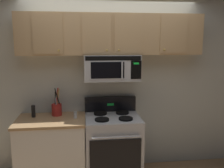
# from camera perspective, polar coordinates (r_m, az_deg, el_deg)

# --- Properties ---
(back_wall) EXTENTS (5.20, 0.10, 2.70)m
(back_wall) POSITION_cam_1_polar(r_m,az_deg,el_deg) (3.64, -0.57, 0.81)
(back_wall) COLOR silver
(back_wall) RESTS_ON ground_plane
(stove_range) EXTENTS (0.76, 0.69, 1.12)m
(stove_range) POSITION_cam_1_polar(r_m,az_deg,el_deg) (3.55, 0.13, -14.36)
(stove_range) COLOR #B7BABF
(stove_range) RESTS_ON ground_plane
(over_range_microwave) EXTENTS (0.76, 0.43, 0.35)m
(over_range_microwave) POSITION_cam_1_polar(r_m,az_deg,el_deg) (3.37, -0.11, 3.92)
(over_range_microwave) COLOR #B7BABF
(upper_cabinets) EXTENTS (2.50, 0.36, 0.55)m
(upper_cabinets) POSITION_cam_1_polar(r_m,az_deg,el_deg) (3.38, -0.17, 11.58)
(upper_cabinets) COLOR tan
(counter_segment) EXTENTS (0.93, 0.65, 0.90)m
(counter_segment) POSITION_cam_1_polar(r_m,az_deg,el_deg) (3.57, -13.88, -14.83)
(counter_segment) COLOR white
(counter_segment) RESTS_ON ground_plane
(utensil_crock_red) EXTENTS (0.14, 0.14, 0.40)m
(utensil_crock_red) POSITION_cam_1_polar(r_m,az_deg,el_deg) (3.52, -12.90, -5.57)
(utensil_crock_red) COLOR red
(utensil_crock_red) RESTS_ON counter_segment
(salt_shaker) EXTENTS (0.05, 0.05, 0.09)m
(salt_shaker) POSITION_cam_1_polar(r_m,az_deg,el_deg) (3.35, -8.65, -7.21)
(salt_shaker) COLOR white
(salt_shaker) RESTS_ON counter_segment
(pepper_mill) EXTENTS (0.05, 0.05, 0.16)m
(pepper_mill) POSITION_cam_1_polar(r_m,az_deg,el_deg) (3.53, -18.04, -6.10)
(pepper_mill) COLOR black
(pepper_mill) RESTS_ON counter_segment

